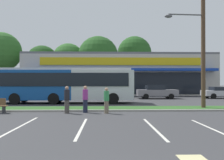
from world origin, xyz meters
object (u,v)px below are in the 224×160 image
object	(u,v)px
pedestrian_mid	(85,99)
car_2	(62,92)
utility_pole	(201,39)
car_1	(221,92)
car_4	(157,92)
car_3	(14,92)
pedestrian_by_pole	(106,100)
city_bus	(67,84)
pedestrian_near_bench	(67,100)

from	to	relation	value
pedestrian_mid	car_2	bearing A→B (deg)	-76.46
utility_pole	car_2	xyz separation A→B (m)	(-12.26, 11.68, -4.32)
car_1	car_2	bearing A→B (deg)	178.33
utility_pole	car_2	size ratio (longest dim) A/B	2.09
utility_pole	car_4	world-z (taller)	utility_pole
car_4	car_2	bearing A→B (deg)	175.49
car_2	car_3	bearing A→B (deg)	6.59
car_4	pedestrian_by_pole	world-z (taller)	pedestrian_by_pole
pedestrian_by_pole	car_3	bearing A→B (deg)	-36.88
city_bus	pedestrian_mid	world-z (taller)	city_bus
car_1	pedestrian_mid	distance (m)	19.95
car_1	car_3	xyz separation A→B (m)	(-24.78, -0.07, 0.01)
car_4	city_bus	bearing A→B (deg)	-149.79
utility_pole	car_3	distance (m)	21.38
city_bus	car_3	world-z (taller)	city_bus
pedestrian_near_bench	pedestrian_by_pole	size ratio (longest dim) A/B	1.05
city_bus	pedestrian_near_bench	distance (m)	7.29
pedestrian_by_pole	utility_pole	bearing A→B (deg)	-149.38
utility_pole	pedestrian_near_bench	world-z (taller)	utility_pole
car_2	pedestrian_by_pole	size ratio (longest dim) A/B	2.81
utility_pole	city_bus	world-z (taller)	utility_pole
utility_pole	pedestrian_mid	distance (m)	9.46
car_3	pedestrian_near_bench	world-z (taller)	pedestrian_near_bench
pedestrian_near_bench	pedestrian_by_pole	xyz separation A→B (m)	(2.50, -0.13, -0.04)
car_3	car_4	distance (m)	16.86
city_bus	car_4	xyz separation A→B (m)	(9.69, 5.64, -0.96)
pedestrian_by_pole	car_1	bearing A→B (deg)	-122.83
pedestrian_near_bench	city_bus	bearing A→B (deg)	-126.30
car_2	car_4	distance (m)	11.39
car_4	utility_pole	bearing A→B (deg)	-85.18
car_1	pedestrian_by_pole	distance (m)	19.22
car_1	pedestrian_mid	xyz separation A→B (m)	(-15.29, -12.80, 0.14)
car_4	pedestrian_near_bench	xyz separation A→B (m)	(-8.51, -12.78, 0.05)
car_4	pedestrian_mid	xyz separation A→B (m)	(-7.37, -12.47, 0.06)
city_bus	car_1	size ratio (longest dim) A/B	2.79
car_3	pedestrian_by_pole	size ratio (longest dim) A/B	2.66
car_2	car_3	xyz separation A→B (m)	(-5.51, -0.64, -0.05)
car_1	pedestrian_near_bench	size ratio (longest dim) A/B	2.60
city_bus	pedestrian_by_pole	xyz separation A→B (m)	(3.68, -7.26, -0.95)
car_3	pedestrian_by_pole	xyz separation A→B (m)	(10.85, -13.16, 0.08)
car_4	car_3	bearing A→B (deg)	179.12
car_1	car_3	bearing A→B (deg)	-179.83
city_bus	car_4	world-z (taller)	city_bus
pedestrian_mid	pedestrian_by_pole	bearing A→B (deg)	159.29
city_bus	pedestrian_near_bench	bearing A→B (deg)	-80.27
utility_pole	car_4	size ratio (longest dim) A/B	2.03
pedestrian_mid	car_1	bearing A→B (deg)	-143.11
car_3	pedestrian_mid	bearing A→B (deg)	-53.31
car_1	car_2	world-z (taller)	car_2
pedestrian_mid	car_4	bearing A→B (deg)	-123.64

